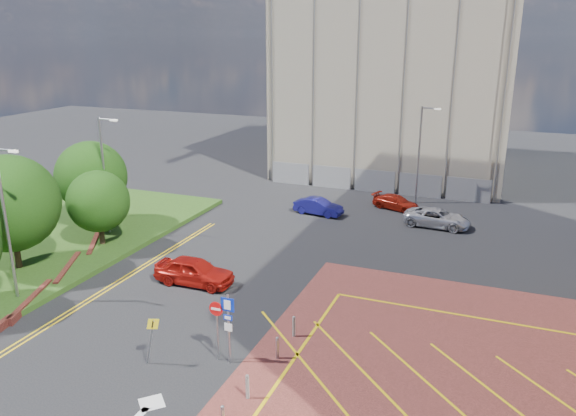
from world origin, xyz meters
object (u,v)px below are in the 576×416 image
Objects in this scene: tree_c at (98,201)px; car_red_left at (194,271)px; lamp_left_far at (105,171)px; car_red_back at (396,202)px; warning_sign at (151,335)px; car_silver_back at (437,218)px; car_blue_back at (318,207)px; lamp_back at (420,151)px; lamp_left_near at (6,218)px; sign_cluster at (224,321)px; tree_b at (10,203)px; tree_d at (91,176)px.

car_red_left is (8.52, -2.63, -2.42)m from tree_c.
lamp_left_far is 2.07× the size of car_red_back.
warning_sign reaches higher than car_red_back.
car_silver_back is at bearing -113.28° from car_red_back.
lamp_left_far is at bearing 146.20° from car_red_back.
car_blue_back is (2.42, 14.67, -0.14)m from car_red_left.
lamp_back reaches higher than car_blue_back.
lamp_left_near reaches higher than car_red_left.
car_red_left is (-9.06, -20.63, -3.59)m from lamp_back.
sign_cluster reaches higher than car_blue_back.
car_silver_back is at bearing 68.86° from warning_sign.
lamp_left_far reaches higher than tree_b.
tree_d is 0.76× the size of lamp_back.
tree_d is at bearing 154.32° from lamp_left_far.
warning_sign is 0.58× the size of car_blue_back.
car_red_back is 4.81m from car_silver_back.
lamp_back is 3.55× the size of warning_sign.
tree_d is 23.30m from car_red_back.
lamp_left_far is 1.00× the size of lamp_back.
car_blue_back is at bearing 52.79° from tree_b.
lamp_left_near is 28.40m from car_red_back.
tree_b is 27.82m from car_red_back.
car_silver_back is at bearing 22.43° from tree_d.
car_blue_back is 1.00× the size of car_red_back.
car_silver_back is (8.99, 0.43, 0.03)m from car_blue_back.
car_red_back is (19.31, 12.63, -3.31)m from tree_d.
car_blue_back is at bearing 97.73° from sign_cluster.
tree_d is at bearing 135.00° from tree_c.
sign_cluster is 3.09m from warning_sign.
car_blue_back is at bearing 90.38° from warning_sign.
tree_c is 15.30m from warning_sign.
lamp_back reaches higher than warning_sign.
car_red_back is at bearing 57.20° from lamp_left_near.
car_silver_back is (2.35, -5.54, -3.70)m from lamp_back.
car_red_left is at bearing 35.80° from lamp_left_near.
lamp_back is 1.68× the size of car_silver_back.
car_red_back is (18.31, 20.63, -3.67)m from tree_b.
lamp_left_near is at bearing 175.44° from sign_cluster.
lamp_left_near is at bearing -122.40° from lamp_back.
lamp_left_far reaches higher than sign_cluster.
lamp_left_far is at bearing 62.54° from car_red_left.
tree_c is at bearing 146.84° from sign_cluster.
warning_sign is at bearing -152.97° from sign_cluster.
car_blue_back reaches higher than car_red_back.
car_blue_back is at bearing 63.81° from lamp_left_near.
lamp_left_far is (-0.92, 2.00, 1.47)m from tree_c.
tree_c is 8.20m from lamp_left_near.
lamp_left_far is 24.46m from lamp_back.
warning_sign is at bearing -172.28° from car_blue_back.
lamp_left_near is at bearing 141.00° from car_silver_back.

